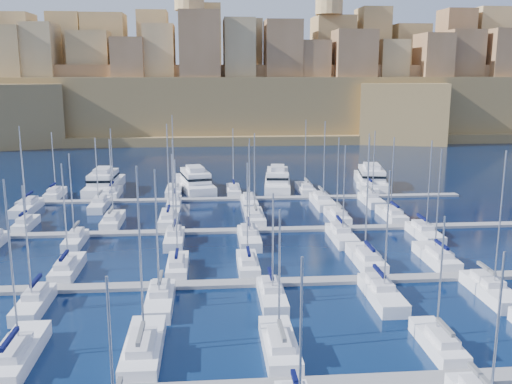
{
  "coord_description": "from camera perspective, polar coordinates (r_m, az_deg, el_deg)",
  "views": [
    {
      "loc": [
        -6.51,
        -73.49,
        24.0
      ],
      "look_at": [
        0.21,
        6.0,
        7.01
      ],
      "focal_mm": 40.0,
      "sensor_mm": 36.0,
      "label": 1
    }
  ],
  "objects": [
    {
      "name": "ground",
      "position": [
        77.58,
        0.22,
        -6.0
      ],
      "size": [
        600.0,
        600.0,
        0.0
      ],
      "primitive_type": "plane",
      "color": "black",
      "rests_on": "ground"
    },
    {
      "name": "pontoon_mid_near",
      "position": [
        66.26,
        1.15,
        -9.03
      ],
      "size": [
        84.0,
        2.0,
        0.4
      ],
      "primitive_type": "cube",
      "color": "slate",
      "rests_on": "ground"
    },
    {
      "name": "pontoon_mid_far",
      "position": [
        87.06,
        -0.36,
        -3.84
      ],
      "size": [
        84.0,
        2.0,
        0.4
      ],
      "primitive_type": "cube",
      "color": "slate",
      "rests_on": "ground"
    },
    {
      "name": "pontoon_far",
      "position": [
        108.34,
        -1.27,
        -0.67
      ],
      "size": [
        84.0,
        2.0,
        0.4
      ],
      "primitive_type": "cube",
      "color": "slate",
      "rests_on": "ground"
    },
    {
      "name": "sailboat_1",
      "position": [
        53.54,
        -22.78,
        -14.7
      ],
      "size": [
        3.02,
        10.08,
        15.86
      ],
      "color": "white",
      "rests_on": "ground"
    },
    {
      "name": "sailboat_2",
      "position": [
        51.44,
        -11.19,
        -15.06
      ],
      "size": [
        3.1,
        10.32,
        16.76
      ],
      "color": "white",
      "rests_on": "ground"
    },
    {
      "name": "sailboat_3",
      "position": [
        51.06,
        2.38,
        -15.09
      ],
      "size": [
        2.82,
        9.4,
        13.03
      ],
      "color": "white",
      "rests_on": "ground"
    },
    {
      "name": "sailboat_4",
      "position": [
        53.97,
        17.78,
        -14.14
      ],
      "size": [
        2.46,
        8.2,
        12.31
      ],
      "color": "white",
      "rests_on": "ground"
    },
    {
      "name": "sailboat_13",
      "position": [
        72.8,
        -18.33,
        -7.24
      ],
      "size": [
        2.67,
        8.89,
        13.71
      ],
      "color": "white",
      "rests_on": "ground"
    },
    {
      "name": "sailboat_14",
      "position": [
        70.57,
        -7.85,
        -7.34
      ],
      "size": [
        2.48,
        8.26,
        14.06
      ],
      "color": "white",
      "rests_on": "ground"
    },
    {
      "name": "sailboat_15",
      "position": [
        70.63,
        -0.82,
        -7.21
      ],
      "size": [
        2.48,
        8.28,
        13.57
      ],
      "color": "white",
      "rests_on": "ground"
    },
    {
      "name": "sailboat_16",
      "position": [
        73.89,
        10.95,
        -6.53
      ],
      "size": [
        2.97,
        9.91,
        16.38
      ],
      "color": "white",
      "rests_on": "ground"
    },
    {
      "name": "sailboat_17",
      "position": [
        76.75,
        17.59,
        -6.19
      ],
      "size": [
        2.91,
        9.71,
        14.87
      ],
      "color": "white",
      "rests_on": "ground"
    },
    {
      "name": "sailboat_19",
      "position": [
        63.59,
        -21.31,
        -10.3
      ],
      "size": [
        2.54,
        8.48,
        13.41
      ],
      "color": "white",
      "rests_on": "ground"
    },
    {
      "name": "sailboat_20",
      "position": [
        60.93,
        -9.58,
        -10.58
      ],
      "size": [
        2.72,
        9.05,
        14.88
      ],
      "color": "white",
      "rests_on": "ground"
    },
    {
      "name": "sailboat_21",
      "position": [
        61.27,
        1.6,
        -10.31
      ],
      "size": [
        2.58,
        8.58,
        12.24
      ],
      "color": "white",
      "rests_on": "ground"
    },
    {
      "name": "sailboat_22",
      "position": [
        63.12,
        12.49,
        -9.89
      ],
      "size": [
        2.9,
        9.65,
        14.48
      ],
      "color": "white",
      "rests_on": "ground"
    },
    {
      "name": "sailboat_23",
      "position": [
        67.56,
        22.42,
        -9.04
      ],
      "size": [
        2.91,
        9.69,
        16.37
      ],
      "color": "white",
      "rests_on": "ground"
    },
    {
      "name": "sailboat_24",
      "position": [
        95.58,
        -22.01,
        -2.96
      ],
      "size": [
        2.3,
        7.67,
        13.48
      ],
      "color": "white",
      "rests_on": "ground"
    },
    {
      "name": "sailboat_25",
      "position": [
        93.27,
        -14.13,
        -2.79
      ],
      "size": [
        2.79,
        9.3,
        13.91
      ],
      "color": "white",
      "rests_on": "ground"
    },
    {
      "name": "sailboat_26",
      "position": [
        92.52,
        -8.66,
        -2.66
      ],
      "size": [
        2.97,
        9.92,
        16.2
      ],
      "color": "white",
      "rests_on": "ground"
    },
    {
      "name": "sailboat_27",
      "position": [
        92.45,
        -0.13,
        -2.54
      ],
      "size": [
        2.88,
        9.61,
        14.64
      ],
      "color": "white",
      "rests_on": "ground"
    },
    {
      "name": "sailboat_28",
      "position": [
        94.29,
        8.14,
        -2.38
      ],
      "size": [
        2.75,
        9.15,
        13.87
      ],
      "color": "white",
      "rests_on": "ground"
    },
    {
      "name": "sailboat_29",
      "position": [
        96.79,
        13.4,
        -2.21
      ],
      "size": [
        2.79,
        9.31,
        13.82
      ],
      "color": "white",
      "rests_on": "ground"
    },
    {
      "name": "sailboat_31",
      "position": [
        84.22,
        -17.61,
        -4.6
      ],
      "size": [
        2.32,
        7.74,
        13.35
      ],
      "color": "white",
      "rests_on": "ground"
    },
    {
      "name": "sailboat_32",
      "position": [
        81.79,
        -8.16,
        -4.63
      ],
      "size": [
        2.61,
        8.7,
        13.19
      ],
      "color": "white",
      "rests_on": "ground"
    },
    {
      "name": "sailboat_33",
      "position": [
        81.35,
        -0.7,
        -4.58
      ],
      "size": [
        2.91,
        9.71,
        14.58
      ],
      "color": "white",
      "rests_on": "ground"
    },
    {
      "name": "sailboat_34",
      "position": [
        83.39,
        8.55,
        -4.3
      ],
      "size": [
        2.89,
        9.62,
        14.22
      ],
      "color": "white",
      "rests_on": "ground"
    },
    {
      "name": "sailboat_35",
      "position": [
        87.18,
        16.5,
        -3.95
      ],
      "size": [
        2.8,
        9.33,
        14.73
      ],
      "color": "white",
      "rests_on": "ground"
    },
    {
      "name": "sailboat_36",
      "position": [
        116.85,
        -19.45,
        -0.16
      ],
      "size": [
        2.53,
        8.42,
        12.86
      ],
      "color": "white",
      "rests_on": "ground"
    },
    {
      "name": "sailboat_37",
      "position": [
        114.71,
        -14.1,
        -0.04
      ],
      "size": [
        2.63,
        8.76,
        13.47
      ],
      "color": "white",
      "rests_on": "ground"
    },
    {
      "name": "sailboat_38",
      "position": [
        113.92,
        -8.2,
        0.13
      ],
      "size": [
        2.97,
        9.9,
        15.9
      ],
      "color": "white",
      "rests_on": "ground"
    },
    {
      "name": "sailboat_39",
      "position": [
        113.27,
        -2.27,
        0.16
      ],
      "size": [
        2.62,
        8.74,
        13.32
      ],
      "color": "white",
      "rests_on": "ground"
    },
    {
      "name": "sailboat_40",
      "position": [
        115.19,
        4.95,
        0.34
      ],
      "size": [
        2.87,
        9.55,
        14.84
      ],
      "color": "white",
      "rests_on": "ground"
    },
    {
      "name": "sailboat_41",
      "position": [
        117.33,
        11.11,
        0.35
      ],
      "size": [
        2.44,
        8.13,
        12.1
      ],
      "color": "white",
      "rests_on": "ground"
    },
    {
      "name": "sailboat_42",
      "position": [
        106.87,
        -21.91,
        -1.42
      ],
      "size": [
        3.12,
        10.41,
        15.22
      ],
      "color": "white",
      "rests_on": "ground"
    },
    {
      "name": "sailboat_43",
      "position": [
        104.67,
        -15.39,
        -1.26
      ],
      "size": [
        2.65,
        8.83,
        13.02
      ],
      "color": "white",
      "rests_on": "ground"
    },
    {
      "name": "sailboat_44",
      "position": [
        103.5,
        -8.17,
        -1.1
      ],
      "size": [
        2.36,
        7.87,
        12.53
      ],
      "color": "white",
      "rests_on": "ground"
    },
    {
      "name": "sailboat_45",
      "position": [
        103.06,
        -0.67,
        -1.03
      ],
      "size": [
        2.68,
        8.94,
        12.65
      ],
      "color": "white",
      "rests_on": "ground"
    },
    {
      "name": "sailboat_46",
      "position": [
        104.17,
        6.66,
        -0.95
      ],
      "size": [
        3.1,
        10.33,
        15.68
      ],
      "color": "white",
      "rests_on": "ground"
    },
    {
      "name": "sailboat_47",
      "position": [
        106.88,
        11.45,
        -0.79
      ],
      "size": [
        2.77,
        9.22,
        13.84
      ],
      "color": "white",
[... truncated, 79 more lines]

